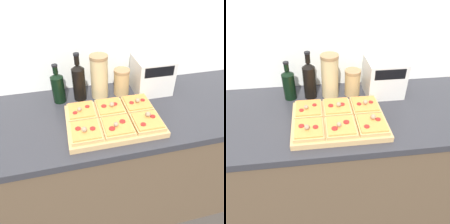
% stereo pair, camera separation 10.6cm
% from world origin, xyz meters
% --- Properties ---
extents(wall_back, '(6.00, 0.06, 2.50)m').
position_xyz_m(wall_back, '(0.00, 0.67, 1.25)').
color(wall_back, silver).
rests_on(wall_back, ground_plane).
extents(kitchen_counter, '(2.63, 0.67, 0.89)m').
position_xyz_m(kitchen_counter, '(0.00, 0.32, 0.45)').
color(kitchen_counter, brown).
rests_on(kitchen_counter, ground_plane).
extents(cutting_board, '(0.49, 0.35, 0.03)m').
position_xyz_m(cutting_board, '(-0.03, 0.22, 0.90)').
color(cutting_board, tan).
rests_on(cutting_board, kitchen_counter).
extents(pizza_slice_back_left, '(0.15, 0.16, 0.05)m').
position_xyz_m(pizza_slice_back_left, '(-0.19, 0.30, 0.93)').
color(pizza_slice_back_left, tan).
rests_on(pizza_slice_back_left, cutting_board).
extents(pizza_slice_back_center, '(0.15, 0.16, 0.05)m').
position_xyz_m(pizza_slice_back_center, '(-0.03, 0.30, 0.93)').
color(pizza_slice_back_center, tan).
rests_on(pizza_slice_back_center, cutting_board).
extents(pizza_slice_back_right, '(0.15, 0.16, 0.05)m').
position_xyz_m(pizza_slice_back_right, '(0.13, 0.30, 0.93)').
color(pizza_slice_back_right, tan).
rests_on(pizza_slice_back_right, cutting_board).
extents(pizza_slice_front_left, '(0.15, 0.16, 0.05)m').
position_xyz_m(pizza_slice_front_left, '(-0.19, 0.14, 0.93)').
color(pizza_slice_front_left, tan).
rests_on(pizza_slice_front_left, cutting_board).
extents(pizza_slice_front_center, '(0.15, 0.16, 0.05)m').
position_xyz_m(pizza_slice_front_center, '(-0.03, 0.14, 0.93)').
color(pizza_slice_front_center, tan).
rests_on(pizza_slice_front_center, cutting_board).
extents(pizza_slice_front_right, '(0.15, 0.16, 0.06)m').
position_xyz_m(pizza_slice_front_right, '(0.13, 0.14, 0.93)').
color(pizza_slice_front_right, tan).
rests_on(pizza_slice_front_right, cutting_board).
extents(olive_oil_bottle, '(0.08, 0.08, 0.24)m').
position_xyz_m(olive_oil_bottle, '(-0.30, 0.50, 0.99)').
color(olive_oil_bottle, black).
rests_on(olive_oil_bottle, kitchen_counter).
extents(wine_bottle, '(0.08, 0.08, 0.30)m').
position_xyz_m(wine_bottle, '(-0.17, 0.50, 1.01)').
color(wine_bottle, black).
rests_on(wine_bottle, kitchen_counter).
extents(grain_jar_tall, '(0.11, 0.11, 0.27)m').
position_xyz_m(grain_jar_tall, '(-0.05, 0.50, 1.02)').
color(grain_jar_tall, tan).
rests_on(grain_jar_tall, kitchen_counter).
extents(grain_jar_short, '(0.10, 0.10, 0.17)m').
position_xyz_m(grain_jar_short, '(0.09, 0.50, 0.97)').
color(grain_jar_short, tan).
rests_on(grain_jar_short, kitchen_counter).
extents(toaster_oven, '(0.25, 0.22, 0.22)m').
position_xyz_m(toaster_oven, '(0.29, 0.50, 1.00)').
color(toaster_oven, beige).
rests_on(toaster_oven, kitchen_counter).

